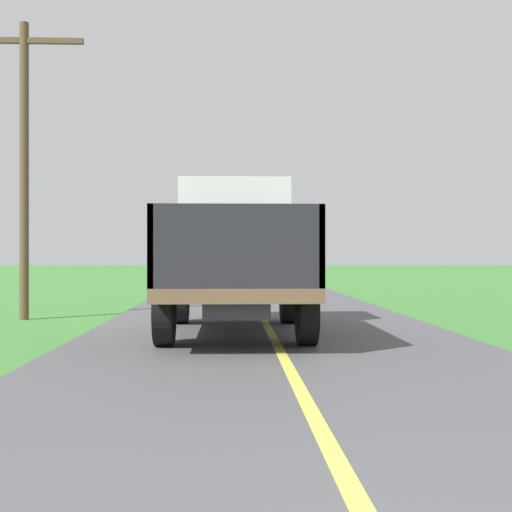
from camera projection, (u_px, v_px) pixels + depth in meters
banana_truck_near at (235, 253)px, 12.56m from camera, size 2.38×5.82×2.80m
utility_pole_roadside at (24, 155)px, 15.21m from camera, size 2.58×0.20×6.53m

